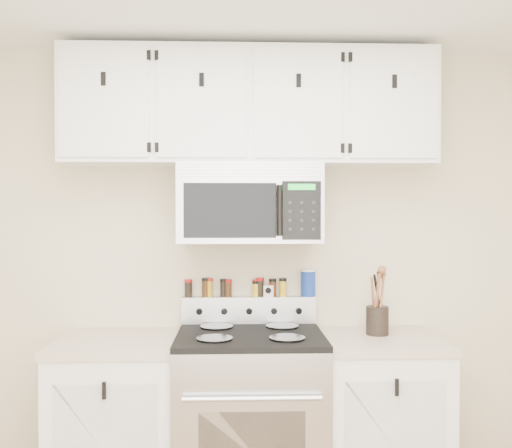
{
  "coord_description": "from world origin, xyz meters",
  "views": [
    {
      "loc": [
        -0.08,
        -1.54,
        1.57
      ],
      "look_at": [
        0.03,
        1.45,
        1.52
      ],
      "focal_mm": 40.0,
      "sensor_mm": 36.0,
      "label": 1
    }
  ],
  "objects_px": {
    "range": "(250,421)",
    "utensil_crock": "(377,318)",
    "microwave": "(250,203)",
    "salt_canister": "(308,283)"
  },
  "relations": [
    {
      "from": "range",
      "to": "utensil_crock",
      "type": "height_order",
      "value": "utensil_crock"
    },
    {
      "from": "microwave",
      "to": "utensil_crock",
      "type": "xyz_separation_m",
      "value": [
        0.69,
        -0.05,
        -0.62
      ]
    },
    {
      "from": "utensil_crock",
      "to": "microwave",
      "type": "bearing_deg",
      "value": 175.97
    },
    {
      "from": "utensil_crock",
      "to": "salt_canister",
      "type": "height_order",
      "value": "utensil_crock"
    },
    {
      "from": "utensil_crock",
      "to": "salt_canister",
      "type": "relative_size",
      "value": 2.3
    },
    {
      "from": "range",
      "to": "salt_canister",
      "type": "bearing_deg",
      "value": 39.7
    },
    {
      "from": "range",
      "to": "salt_canister",
      "type": "distance_m",
      "value": 0.82
    },
    {
      "from": "microwave",
      "to": "salt_canister",
      "type": "relative_size",
      "value": 4.93
    },
    {
      "from": "range",
      "to": "microwave",
      "type": "height_order",
      "value": "microwave"
    },
    {
      "from": "microwave",
      "to": "utensil_crock",
      "type": "bearing_deg",
      "value": -4.03
    }
  ]
}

